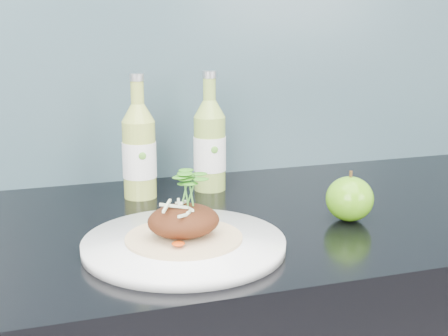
{
  "coord_description": "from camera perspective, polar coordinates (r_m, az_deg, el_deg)",
  "views": [
    {
      "loc": [
        -0.32,
        0.76,
        1.23
      ],
      "look_at": [
        -0.03,
        1.63,
        1.0
      ],
      "focal_mm": 50.0,
      "sensor_mm": 36.0,
      "label": 1
    }
  ],
  "objects": [
    {
      "name": "green_apple",
      "position": [
        1.03,
        11.41,
        -2.78
      ],
      "size": [
        0.09,
        0.09,
        0.08
      ],
      "rotation": [
        0.0,
        0.0,
        0.21
      ],
      "color": "#30870E",
      "rests_on": "kitchen_counter"
    },
    {
      "name": "subway_backsplash",
      "position": [
        1.27,
        -3.89,
        14.87
      ],
      "size": [
        4.0,
        0.02,
        0.7
      ],
      "primitive_type": "cube",
      "color": "#6895A3",
      "rests_on": "kitchen_counter"
    },
    {
      "name": "cider_bottle_left",
      "position": [
        1.14,
        -7.76,
        1.52
      ],
      "size": [
        0.06,
        0.06,
        0.23
      ],
      "rotation": [
        0.0,
        0.0,
        -0.03
      ],
      "color": "#9FB14A",
      "rests_on": "kitchen_counter"
    },
    {
      "name": "pork_taco",
      "position": [
        0.88,
        -3.72,
        -4.71
      ],
      "size": [
        0.17,
        0.17,
        0.1
      ],
      "color": "tan",
      "rests_on": "dinner_plate"
    },
    {
      "name": "dinner_plate",
      "position": [
        0.9,
        -3.68,
        -6.97
      ],
      "size": [
        0.38,
        0.38,
        0.02
      ],
      "color": "white",
      "rests_on": "kitchen_counter"
    },
    {
      "name": "cider_bottle_right",
      "position": [
        1.18,
        -1.32,
        2.07
      ],
      "size": [
        0.07,
        0.07,
        0.23
      ],
      "rotation": [
        0.0,
        0.0,
        -0.08
      ],
      "color": "#8BAA46",
      "rests_on": "kitchen_counter"
    }
  ]
}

